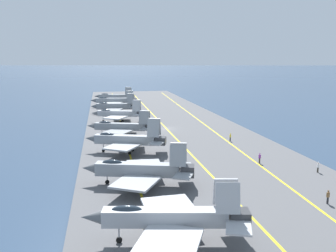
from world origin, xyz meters
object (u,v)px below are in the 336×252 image
(parked_jet_fourth, at_px, (122,127))
(parked_jet_eighth, at_px, (115,96))
(parked_jet_nearest, at_px, (170,217))
(crew_brown_vest, at_px, (328,196))
(crew_yellow_vest, at_px, (230,137))
(parked_jet_second, at_px, (140,170))
(parked_jet_sixth, at_px, (115,106))
(crew_white_vest, at_px, (318,167))
(parked_jet_third, at_px, (127,140))
(parked_jet_fifth, at_px, (119,114))
(parked_jet_seventh, at_px, (114,100))
(crew_purple_vest, at_px, (260,158))

(parked_jet_fourth, distance_m, parked_jet_eighth, 67.19)
(parked_jet_nearest, relative_size, parked_jet_fourth, 1.02)
(parked_jet_fourth, relative_size, crew_brown_vest, 8.98)
(parked_jet_fourth, xyz_separation_m, crew_yellow_vest, (-9.07, -22.77, -1.37))
(parked_jet_second, distance_m, parked_jet_sixth, 68.30)
(parked_jet_eighth, bearing_deg, crew_yellow_vest, -164.22)
(crew_white_vest, bearing_deg, parked_jet_nearest, 122.22)
(parked_jet_eighth, relative_size, crew_white_vest, 9.92)
(parked_jet_third, relative_size, crew_brown_vest, 8.87)
(parked_jet_second, height_order, parked_jet_fourth, parked_jet_second)
(crew_white_vest, bearing_deg, parked_jet_fifth, 29.05)
(parked_jet_third, height_order, parked_jet_fourth, parked_jet_third)
(parked_jet_second, distance_m, parked_jet_third, 18.02)
(parked_jet_sixth, bearing_deg, crew_brown_vest, -164.01)
(parked_jet_nearest, distance_m, crew_yellow_vest, 45.45)
(parked_jet_second, height_order, crew_white_vest, parked_jet_second)
(parked_jet_seventh, xyz_separation_m, crew_purple_vest, (-77.54, -21.42, -1.53))
(parked_jet_fifth, relative_size, crew_purple_vest, 8.36)
(parked_jet_fifth, bearing_deg, parked_jet_fourth, 178.90)
(parked_jet_nearest, distance_m, parked_jet_eighth, 116.40)
(parked_jet_sixth, distance_m, crew_purple_vest, 65.34)
(parked_jet_nearest, distance_m, parked_jet_sixth, 84.94)
(crew_yellow_vest, bearing_deg, crew_white_vest, -165.53)
(parked_jet_nearest, bearing_deg, parked_jet_eighth, 0.15)
(crew_brown_vest, distance_m, crew_purple_vest, 17.70)
(parked_jet_eighth, distance_m, crew_purple_vest, 95.27)
(parked_jet_fifth, bearing_deg, parked_jet_second, -179.86)
(parked_jet_eighth, bearing_deg, parked_jet_fourth, 178.95)
(parked_jet_nearest, distance_m, parked_jet_third, 34.67)
(crew_yellow_vest, bearing_deg, parked_jet_second, 136.58)
(parked_jet_second, relative_size, crew_purple_vest, 8.81)
(parked_jet_second, xyz_separation_m, parked_jet_sixth, (68.30, 0.64, 0.17))
(parked_jet_third, relative_size, crew_yellow_vest, 8.87)
(parked_jet_sixth, relative_size, parked_jet_eighth, 0.90)
(parked_jet_fifth, xyz_separation_m, crew_brown_vest, (-62.44, -22.19, -1.55))
(parked_jet_fourth, distance_m, parked_jet_fifth, 18.93)
(parked_jet_seventh, distance_m, parked_jet_eighth, 15.50)
(parked_jet_nearest, xyz_separation_m, parked_jet_fifth, (68.15, 1.17, -0.13))
(parked_jet_fourth, relative_size, crew_yellow_vest, 8.99)
(parked_jet_fourth, height_order, crew_brown_vest, parked_jet_fourth)
(parked_jet_third, height_order, crew_yellow_vest, parked_jet_third)
(parked_jet_fourth, height_order, parked_jet_sixth, parked_jet_sixth)
(parked_jet_nearest, height_order, parked_jet_fourth, parked_jet_nearest)
(parked_jet_sixth, relative_size, crew_brown_vest, 8.57)
(crew_yellow_vest, height_order, crew_white_vest, crew_yellow_vest)
(parked_jet_nearest, distance_m, crew_white_vest, 32.17)
(parked_jet_seventh, height_order, crew_purple_vest, parked_jet_seventh)
(parked_jet_seventh, relative_size, crew_brown_vest, 9.68)
(crew_yellow_vest, bearing_deg, crew_purple_vest, 176.60)
(crew_brown_vest, bearing_deg, parked_jet_nearest, 105.19)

